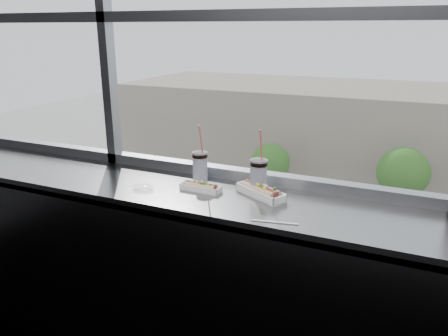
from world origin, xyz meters
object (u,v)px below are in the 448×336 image
at_px(hotdog_tray_right, 261,191).
at_px(car_far_a, 230,205).
at_px(loose_straw, 274,222).
at_px(car_far_b, 427,239).
at_px(car_near_b, 248,273).
at_px(pedestrian_b, 368,208).
at_px(hotdog_tray_left, 201,187).
at_px(soda_cup_left, 200,166).
at_px(car_near_a, 110,242).
at_px(soda_cup_right, 258,175).
at_px(tree_center, 403,173).
at_px(tree_left, 270,163).
at_px(wrapper, 143,187).
at_px(car_near_c, 337,293).

height_order(hotdog_tray_right, car_far_a, hotdog_tray_right).
xyz_separation_m(loose_straw, car_far_b, (2.08, 24.50, -11.06)).
relative_size(car_near_b, pedestrian_b, 3.12).
height_order(hotdog_tray_left, loose_straw, hotdog_tray_left).
distance_m(soda_cup_left, car_near_a, 24.26).
height_order(soda_cup_right, tree_center, soda_cup_right).
height_order(car_near_b, tree_center, tree_center).
height_order(soda_cup_right, car_far_a, soda_cup_right).
relative_size(car_far_a, tree_center, 1.08).
relative_size(soda_cup_left, loose_straw, 1.57).
height_order(hotdog_tray_left, tree_left, hotdog_tray_left).
height_order(tree_left, tree_center, tree_center).
bearing_deg(loose_straw, car_far_b, 73.85).
xyz_separation_m(hotdog_tray_left, car_far_b, (2.57, 24.26, -11.08)).
distance_m(hotdog_tray_left, pedestrian_b, 29.67).
distance_m(soda_cup_left, pedestrian_b, 29.59).
height_order(car_near_b, car_far_b, car_near_b).
xyz_separation_m(hotdog_tray_left, tree_left, (-8.60, 28.26, -8.93)).
bearing_deg(car_near_b, soda_cup_left, -166.68).
bearing_deg(soda_cup_right, car_near_a, 132.17).
bearing_deg(car_far_a, car_far_b, -82.78).
relative_size(loose_straw, car_near_b, 0.03).
xyz_separation_m(hotdog_tray_right, car_far_a, (-10.48, 24.21, -11.09)).
distance_m(car_near_b, car_far_b, 11.54).
bearing_deg(wrapper, car_near_a, 130.65).
xyz_separation_m(soda_cup_right, tree_center, (0.43, 28.18, -8.52)).
bearing_deg(car_far_a, hotdog_tray_right, -149.37).
height_order(soda_cup_left, car_near_a, soda_cup_left).
bearing_deg(soda_cup_left, tree_left, 106.87).
bearing_deg(loose_straw, hotdog_tray_left, 143.40).
xyz_separation_m(wrapper, car_near_a, (-14.06, 16.38, -11.04)).
bearing_deg(car_far_b, loose_straw, -179.03).
bearing_deg(soda_cup_left, pedestrian_b, 92.40).
xyz_separation_m(loose_straw, pedestrian_b, (-1.70, 27.74, -11.04)).
bearing_deg(car_near_b, hotdog_tray_right, -165.54).
bearing_deg(loose_straw, soda_cup_right, 109.92).
relative_size(hotdog_tray_right, loose_straw, 1.42).
height_order(wrapper, pedestrian_b, wrapper).
bearing_deg(car_near_c, pedestrian_b, -3.28).
distance_m(car_near_a, tree_center, 19.45).
height_order(loose_straw, tree_left, loose_straw).
distance_m(soda_cup_left, car_near_b, 20.39).
relative_size(hotdog_tray_left, car_near_b, 0.04).
xyz_separation_m(car_near_b, car_far_a, (-4.41, 8.00, -0.08)).
height_order(soda_cup_right, car_near_a, soda_cup_right).
bearing_deg(car_far_a, tree_center, -62.61).
relative_size(hotdog_tray_left, wrapper, 2.02).
bearing_deg(car_far_b, car_near_a, 121.12).
distance_m(wrapper, car_far_a, 28.54).
bearing_deg(hotdog_tray_right, car_far_a, 142.25).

